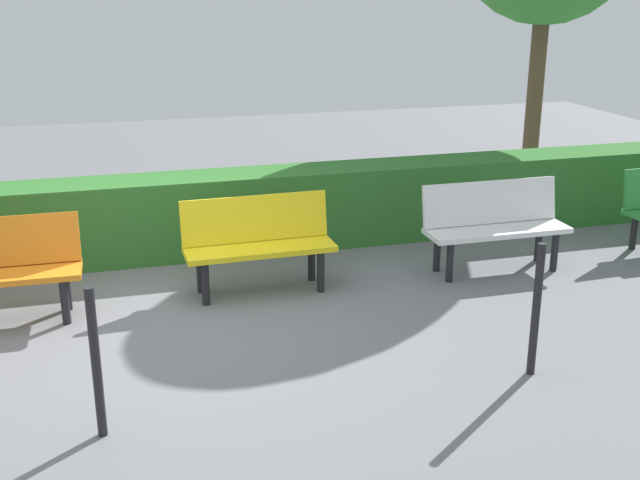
{
  "coord_description": "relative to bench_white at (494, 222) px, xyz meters",
  "views": [
    {
      "loc": [
        0.33,
        6.04,
        2.74
      ],
      "look_at": [
        -1.44,
        -0.28,
        0.55
      ],
      "focal_mm": 44.24,
      "sensor_mm": 36.0,
      "label": 1
    }
  ],
  "objects": [
    {
      "name": "railing_post_mid",
      "position": [
        0.75,
        2.07,
        0.02
      ],
      "size": [
        0.06,
        0.06,
        1.0
      ],
      "primitive_type": "cylinder",
      "color": "black",
      "rests_on": "ground_plane"
    },
    {
      "name": "railing_post_far",
      "position": [
        3.77,
        2.07,
        0.02
      ],
      "size": [
        0.06,
        0.06,
        1.0
      ],
      "primitive_type": "cylinder",
      "color": "black",
      "rests_on": "ground_plane"
    },
    {
      "name": "hedge_row",
      "position": [
        2.29,
        -1.24,
        -0.06
      ],
      "size": [
        16.4,
        0.6,
        0.83
      ],
      "primitive_type": "cube",
      "color": "#2D6B28",
      "rests_on": "ground_plane"
    },
    {
      "name": "bench_yellow",
      "position": [
        2.33,
        -0.08,
        -0.0
      ],
      "size": [
        1.36,
        0.48,
        0.86
      ],
      "rotation": [
        0.0,
        0.0,
        0.02
      ],
      "color": "yellow",
      "rests_on": "ground_plane"
    },
    {
      "name": "ground_plane",
      "position": [
        3.28,
        0.56,
        -0.48
      ],
      "size": [
        20.4,
        20.4,
        0.0
      ],
      "primitive_type": "plane",
      "color": "slate"
    },
    {
      "name": "bench_white",
      "position": [
        0.0,
        0.0,
        0.0
      ],
      "size": [
        1.41,
        0.47,
        0.86
      ],
      "rotation": [
        0.0,
        0.0,
        -0.0
      ],
      "color": "white",
      "rests_on": "ground_plane"
    }
  ]
}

